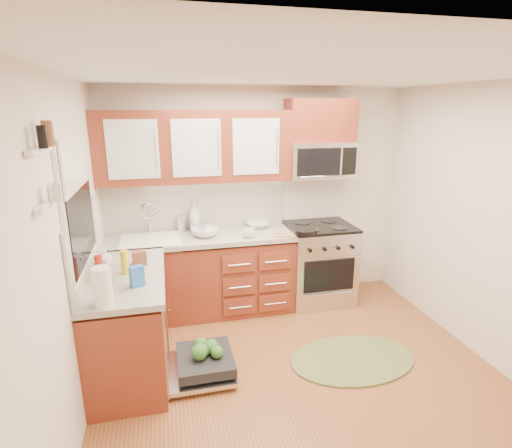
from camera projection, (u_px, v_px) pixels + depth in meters
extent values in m
plane|color=brown|center=(304.00, 381.00, 3.44)|extent=(3.50, 3.50, 0.00)
plane|color=white|center=(317.00, 73.00, 2.74)|extent=(3.50, 3.50, 0.00)
cube|color=silver|center=(258.00, 197.00, 4.73)|extent=(3.50, 0.04, 2.50)
cube|color=silver|center=(480.00, 398.00, 1.46)|extent=(3.50, 0.04, 2.50)
cube|color=silver|center=(67.00, 264.00, 2.71)|extent=(0.04, 3.50, 2.50)
cube|color=silver|center=(499.00, 230.00, 3.48)|extent=(0.04, 3.50, 2.50)
cube|color=maroon|center=(202.00, 277.00, 4.52)|extent=(2.05, 0.60, 0.85)
cube|color=maroon|center=(129.00, 327.00, 3.50)|extent=(0.60, 1.25, 0.85)
cube|color=#A09D93|center=(200.00, 238.00, 4.38)|extent=(2.07, 0.64, 0.05)
cube|color=#A09D93|center=(126.00, 277.00, 3.37)|extent=(0.64, 1.27, 0.05)
cube|color=#B0A99E|center=(196.00, 204.00, 4.57)|extent=(2.05, 0.02, 0.57)
cube|color=#B0A99E|center=(84.00, 245.00, 3.22)|extent=(0.02, 1.25, 0.57)
cube|color=maroon|center=(320.00, 120.00, 4.47)|extent=(0.76, 0.35, 0.47)
cube|color=white|center=(76.00, 162.00, 3.01)|extent=(0.02, 0.96, 0.40)
cube|color=white|center=(40.00, 150.00, 2.17)|extent=(0.04, 0.40, 0.03)
cube|color=white|center=(48.00, 204.00, 2.25)|extent=(0.04, 0.40, 0.03)
cylinder|color=black|center=(305.00, 231.00, 4.36)|extent=(0.31, 0.31, 0.05)
cylinder|color=silver|center=(199.00, 227.00, 4.49)|extent=(0.25, 0.25, 0.12)
cube|color=#A1744A|center=(285.00, 235.00, 4.36)|extent=(0.28, 0.22, 0.02)
cylinder|color=silver|center=(182.00, 224.00, 4.50)|extent=(0.14, 0.14, 0.18)
cylinder|color=white|center=(102.00, 287.00, 2.79)|extent=(0.16, 0.16, 0.29)
cylinder|color=yellow|center=(125.00, 262.00, 3.34)|extent=(0.09, 0.09, 0.20)
cylinder|color=red|center=(99.00, 269.00, 3.18)|extent=(0.07, 0.07, 0.22)
cube|color=brown|center=(139.00, 258.00, 3.55)|extent=(0.13, 0.10, 0.13)
cube|color=blue|center=(137.00, 276.00, 3.11)|extent=(0.12, 0.10, 0.17)
imported|color=#999999|center=(258.00, 225.00, 4.66)|extent=(0.30, 0.30, 0.06)
imported|color=#999999|center=(205.00, 232.00, 4.34)|extent=(0.36, 0.36, 0.09)
imported|color=#999999|center=(249.00, 233.00, 4.29)|extent=(0.14, 0.14, 0.10)
imported|color=#999999|center=(194.00, 216.00, 4.54)|extent=(0.14, 0.15, 0.33)
imported|color=#999999|center=(103.00, 262.00, 3.37)|extent=(0.09, 0.09, 0.19)
imported|color=#999999|center=(105.00, 257.00, 3.51)|extent=(0.16, 0.16, 0.16)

